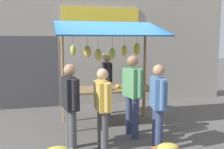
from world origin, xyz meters
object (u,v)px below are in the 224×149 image
object	(u,v)px
shopper_in_grey_tee	(70,102)
vendor_with_sunhat	(107,79)
shopper_in_striped_shirt	(132,90)
shopper_with_shopping_bag	(103,104)
market_stall	(110,61)
shopper_with_ponytail	(158,101)

from	to	relation	value
shopper_in_grey_tee	vendor_with_sunhat	bearing A→B (deg)	-36.88
shopper_in_grey_tee	shopper_in_striped_shirt	bearing A→B (deg)	-79.80
shopper_in_striped_shirt	shopper_with_shopping_bag	size ratio (longest dim) A/B	1.13
vendor_with_sunhat	shopper_in_grey_tee	bearing A→B (deg)	-23.26
shopper_in_striped_shirt	vendor_with_sunhat	bearing A→B (deg)	-4.35
market_stall	shopper_in_striped_shirt	xyz separation A→B (m)	(-0.25, 0.99, -0.54)
vendor_with_sunhat	shopper_in_striped_shirt	distance (m)	1.70
vendor_with_sunhat	shopper_with_ponytail	bearing A→B (deg)	14.88
shopper_with_ponytail	shopper_with_shopping_bag	size ratio (longest dim) A/B	1.04
shopper_with_ponytail	shopper_in_grey_tee	xyz separation A→B (m)	(1.57, -0.29, 0.01)
market_stall	vendor_with_sunhat	distance (m)	0.90
shopper_in_striped_shirt	market_stall	bearing A→B (deg)	4.71
shopper_in_striped_shirt	shopper_with_shopping_bag	world-z (taller)	shopper_in_striped_shirt
vendor_with_sunhat	shopper_in_grey_tee	size ratio (longest dim) A/B	1.05
shopper_in_grey_tee	shopper_in_striped_shirt	world-z (taller)	shopper_in_striped_shirt
shopper_in_striped_shirt	shopper_with_shopping_bag	bearing A→B (deg)	115.68
vendor_with_sunhat	shopper_in_striped_shirt	world-z (taller)	shopper_in_striped_shirt
vendor_with_sunhat	shopper_in_striped_shirt	bearing A→B (deg)	10.54
shopper_with_ponytail	shopper_in_grey_tee	bearing A→B (deg)	90.07
vendor_with_sunhat	shopper_with_shopping_bag	world-z (taller)	vendor_with_sunhat
market_stall	shopper_with_ponytail	size ratio (longest dim) A/B	1.57
shopper_in_striped_shirt	shopper_with_shopping_bag	distance (m)	0.92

